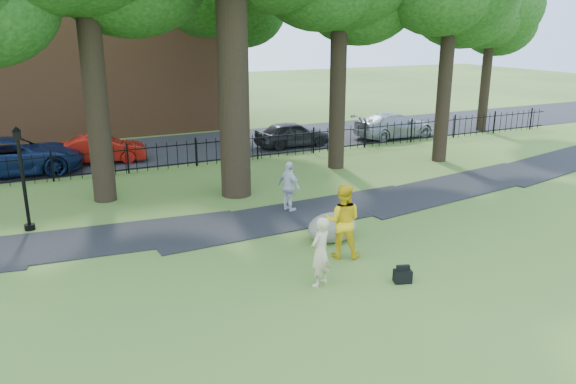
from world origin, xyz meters
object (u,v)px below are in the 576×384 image
boulder (332,226)px  woman (320,252)px  lamppost (23,180)px  man (343,221)px  red_sedan (102,149)px

boulder → woman: bearing=-125.9°
boulder → lamppost: (-8.00, 4.86, 1.15)m
lamppost → man: bearing=-29.3°
woman → red_sedan: (-2.77, 15.49, -0.23)m
red_sedan → boulder: bearing=-150.7°
woman → lamppost: (-6.21, 7.32, 0.71)m
man → lamppost: (-7.61, 6.05, 0.56)m
man → lamppost: lamppost is taller
lamppost → red_sedan: bearing=76.4°
man → boulder: 1.39m
woman → man: 1.90m
lamppost → red_sedan: (3.44, 8.17, -0.95)m
boulder → red_sedan: (-4.56, 13.03, 0.20)m
red_sedan → lamppost: bearing=167.1°
red_sedan → woman: bearing=-159.9°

